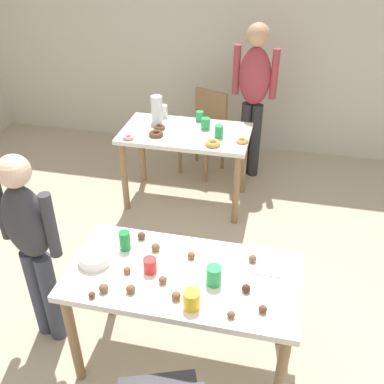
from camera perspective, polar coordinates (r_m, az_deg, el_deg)
ground_plane at (r=3.11m, az=-1.14°, el=-20.78°), size 6.40×6.40×0.00m
wall_back at (r=5.15m, az=7.58°, el=19.08°), size 6.40×0.10×2.60m
dining_table_near at (r=2.63m, az=-1.17°, el=-12.03°), size 1.32×0.66×0.75m
dining_table_far at (r=4.18m, az=-0.84°, el=6.33°), size 1.18×0.66×0.75m
chair_far_table at (r=4.83m, az=1.75°, el=8.29°), size 0.52×0.52×0.87m
person_girl_near at (r=2.85m, az=-19.92°, el=-5.71°), size 0.45×0.27×1.38m
person_adult_far at (r=4.57m, az=7.92°, el=12.89°), size 0.46×0.25×1.60m
mixing_bowl at (r=2.67m, az=-12.34°, el=-8.21°), size 0.19×0.19×0.06m
soda_can at (r=2.71m, az=-8.58°, el=-6.16°), size 0.07×0.07×0.12m
fork_near at (r=2.58m, az=9.40°, el=-10.37°), size 0.17×0.02×0.01m
cup_near_0 at (r=2.46m, az=2.81°, el=-10.62°), size 0.08×0.08×0.12m
cup_near_1 at (r=2.34m, az=-0.06°, el=-13.60°), size 0.09×0.09×0.11m
cup_near_2 at (r=2.55m, az=-5.39°, el=-9.33°), size 0.07×0.07×0.09m
cake_ball_0 at (r=2.79m, az=-6.48°, el=-5.57°), size 0.05×0.05×0.05m
cake_ball_1 at (r=2.64m, az=7.75°, el=-8.42°), size 0.05×0.05×0.05m
cake_ball_2 at (r=2.33m, az=5.01°, el=-15.33°), size 0.04×0.04×0.04m
cake_ball_3 at (r=2.46m, az=6.93°, el=-12.13°), size 0.05×0.05×0.05m
cake_ball_4 at (r=2.37m, az=9.03°, el=-14.56°), size 0.04×0.04×0.04m
cake_ball_5 at (r=2.64m, az=-0.10°, el=-8.10°), size 0.05×0.05×0.05m
cake_ball_6 at (r=2.49m, az=-3.76°, el=-11.15°), size 0.05×0.05×0.05m
cake_ball_7 at (r=2.47m, az=-12.67°, el=-12.69°), size 0.04×0.04×0.04m
cake_ball_8 at (r=2.57m, az=-8.31°, el=-9.88°), size 0.04×0.04×0.04m
cake_ball_9 at (r=2.46m, az=-7.86°, el=-12.16°), size 0.05×0.05×0.05m
cake_ball_10 at (r=2.48m, az=-11.23°, el=-11.96°), size 0.05×0.05×0.05m
cake_ball_11 at (r=2.40m, az=-2.04°, el=-13.12°), size 0.05×0.05×0.05m
cake_ball_12 at (r=2.70m, az=-4.66°, el=-7.05°), size 0.05×0.05×0.05m
pitcher_far at (r=4.30m, az=-4.52°, el=10.51°), size 0.11×0.11×0.25m
cup_far_0 at (r=4.01m, az=3.46°, el=7.73°), size 0.08×0.08×0.11m
cup_far_1 at (r=4.43m, az=-3.65°, el=10.30°), size 0.08×0.08×0.12m
cup_far_2 at (r=4.17m, az=1.74°, el=8.74°), size 0.08×0.08×0.10m
cup_far_3 at (r=4.34m, az=0.97°, el=9.67°), size 0.07×0.07×0.09m
donut_far_0 at (r=4.03m, az=-8.14°, el=6.94°), size 0.10×0.10×0.03m
donut_far_1 at (r=3.95m, az=6.41°, el=6.53°), size 0.10×0.10×0.03m
donut_far_2 at (r=4.05m, az=-4.61°, el=7.42°), size 0.13×0.13×0.04m
donut_far_3 at (r=3.87m, az=2.69°, el=6.25°), size 0.14×0.14×0.04m
donut_far_4 at (r=4.18m, az=-4.17°, el=8.24°), size 0.11×0.11×0.03m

